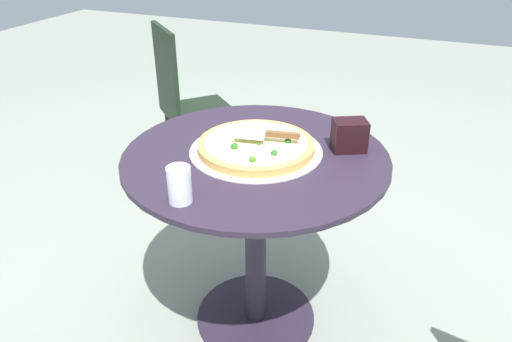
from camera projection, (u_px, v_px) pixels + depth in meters
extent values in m
plane|color=gray|center=(256.00, 317.00, 1.90)|extent=(10.00, 10.00, 0.00)
cylinder|color=#291F30|center=(256.00, 156.00, 1.55)|extent=(0.87, 0.87, 0.02)
cylinder|color=#291F30|center=(256.00, 244.00, 1.72)|extent=(0.08, 0.08, 0.70)
cylinder|color=#291F30|center=(256.00, 316.00, 1.90)|extent=(0.46, 0.46, 0.02)
cylinder|color=silver|center=(256.00, 150.00, 1.56)|extent=(0.43, 0.43, 0.00)
cylinder|color=tan|center=(256.00, 146.00, 1.55)|extent=(0.38, 0.38, 0.03)
cylinder|color=#F5E593|center=(256.00, 142.00, 1.55)|extent=(0.34, 0.34, 0.00)
sphere|color=#235E2F|center=(288.00, 141.00, 1.54)|extent=(0.02, 0.02, 0.02)
sphere|color=white|center=(269.00, 148.00, 1.49)|extent=(0.02, 0.02, 0.02)
sphere|color=#38771E|center=(253.00, 160.00, 1.42)|extent=(0.02, 0.02, 0.02)
sphere|color=#316432|center=(274.00, 153.00, 1.46)|extent=(0.02, 0.02, 0.02)
sphere|color=#EFE6CA|center=(240.00, 133.00, 1.59)|extent=(0.02, 0.02, 0.02)
sphere|color=#30771D|center=(254.00, 138.00, 1.56)|extent=(0.02, 0.02, 0.02)
sphere|color=silver|center=(225.00, 136.00, 1.57)|extent=(0.02, 0.02, 0.02)
sphere|color=#276123|center=(234.00, 146.00, 1.50)|extent=(0.02, 0.02, 0.02)
sphere|color=#36702D|center=(258.00, 144.00, 1.52)|extent=(0.01, 0.01, 0.01)
cube|color=silver|center=(251.00, 134.00, 1.55)|extent=(0.10, 0.11, 0.00)
cube|color=brown|center=(283.00, 135.00, 1.53)|extent=(0.04, 0.11, 0.02)
cylinder|color=white|center=(179.00, 185.00, 1.27)|extent=(0.07, 0.07, 0.10)
cube|color=black|center=(349.00, 135.00, 1.55)|extent=(0.12, 0.13, 0.10)
cube|color=black|center=(199.00, 111.00, 2.70)|extent=(0.51, 0.51, 0.03)
cube|color=black|center=(166.00, 72.00, 2.51)|extent=(0.26, 0.28, 0.47)
cylinder|color=black|center=(216.00, 132.00, 2.98)|extent=(0.02, 0.02, 0.41)
cylinder|color=black|center=(235.00, 151.00, 2.74)|extent=(0.02, 0.02, 0.41)
cylinder|color=black|center=(169.00, 141.00, 2.86)|extent=(0.02, 0.02, 0.41)
cylinder|color=black|center=(185.00, 162.00, 2.63)|extent=(0.02, 0.02, 0.41)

